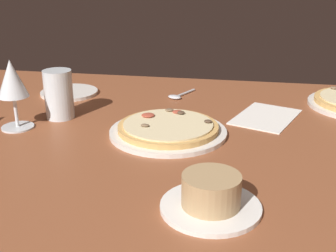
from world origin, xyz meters
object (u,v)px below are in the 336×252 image
water_glass (59,97)px  spoon (178,96)px  pizza_main (168,129)px  side_plate (69,92)px  paper_menu (266,117)px  ramekin_on_saucer (211,196)px  wine_glass_far (12,81)px

water_glass → spoon: water_glass is taller
pizza_main → side_plate: size_ratio=1.60×
water_glass → side_plate: 20.98cm
side_plate → paper_menu: (-55.84, 10.63, -0.30)cm
side_plate → ramekin_on_saucer: bearing=129.5°
spoon → paper_menu: bearing=152.2°
pizza_main → side_plate: 42.62cm
paper_menu → pizza_main: bearing=55.5°
paper_menu → spoon: bearing=-7.1°
pizza_main → side_plate: bearing=-37.3°
pizza_main → water_glass: 29.16cm
ramekin_on_saucer → side_plate: size_ratio=0.97×
side_plate → spoon: spoon is taller
side_plate → pizza_main: bearing=142.7°
wine_glass_far → spoon: size_ratio=1.45×
pizza_main → spoon: bearing=-85.3°
water_glass → paper_menu: 51.20cm
side_plate → spoon: 31.69cm
wine_glass_far → side_plate: size_ratio=0.98×
water_glass → side_plate: water_glass is taller
side_plate → spoon: (-31.61, -2.16, 0.00)cm
wine_glass_far → water_glass: size_ratio=1.35×
side_plate → paper_menu: 56.84cm
water_glass → pizza_main: bearing=167.6°
wine_glass_far → spoon: 46.00cm
pizza_main → ramekin_on_saucer: size_ratio=1.64×
wine_glass_far → side_plate: bearing=-92.6°
ramekin_on_saucer → paper_menu: size_ratio=0.84×
ramekin_on_saucer → side_plate: ramekin_on_saucer is taller
ramekin_on_saucer → wine_glass_far: (47.35, -27.68, 8.74)cm
ramekin_on_saucer → side_plate: bearing=-50.5°
ramekin_on_saucer → side_plate: (46.07, -55.83, -1.96)cm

